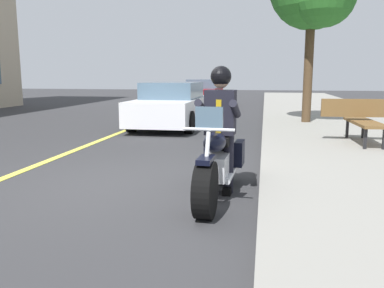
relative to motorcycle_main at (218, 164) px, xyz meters
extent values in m
plane|color=#333335|center=(-0.34, -1.45, -0.45)|extent=(80.00, 80.00, 0.00)
cube|color=#E5DB4C|center=(-0.34, -3.45, -0.45)|extent=(60.00, 0.16, 0.01)
cylinder|color=black|center=(0.84, -0.04, -0.12)|extent=(0.67, 0.23, 0.66)
cylinder|color=black|center=(-0.70, 0.03, -0.12)|extent=(0.67, 0.23, 0.66)
cube|color=silver|center=(0.05, 0.00, -0.03)|extent=(0.57, 0.30, 0.32)
ellipsoid|color=black|center=(0.25, -0.01, 0.33)|extent=(0.57, 0.30, 0.24)
cube|color=black|center=(-0.30, 0.01, 0.29)|extent=(0.71, 0.31, 0.12)
cube|color=black|center=(-0.64, 0.25, 0.03)|extent=(0.40, 0.14, 0.36)
cube|color=black|center=(-0.66, -0.19, 0.03)|extent=(0.40, 0.14, 0.36)
cylinder|color=silver|center=(0.82, -0.04, 0.15)|extent=(0.35, 0.07, 0.76)
cylinder|color=silver|center=(0.66, -0.03, 0.55)|extent=(0.06, 0.60, 0.04)
cube|color=black|center=(0.84, -0.04, 0.23)|extent=(0.37, 0.18, 0.06)
cylinder|color=silver|center=(-0.25, 0.17, -0.19)|extent=(0.90, 0.12, 0.08)
cube|color=slate|center=(0.64, -0.03, 0.67)|extent=(0.05, 0.32, 0.28)
cylinder|color=black|center=(-0.20, 0.13, -0.03)|extent=(0.14, 0.14, 0.84)
cube|color=black|center=(-0.14, 0.12, -0.40)|extent=(0.26, 0.12, 0.10)
cylinder|color=black|center=(-0.21, -0.11, -0.03)|extent=(0.14, 0.14, 0.84)
cube|color=black|center=(-0.15, -0.12, -0.40)|extent=(0.26, 0.12, 0.10)
cube|color=black|center=(-0.20, 0.01, 0.67)|extent=(0.34, 0.41, 0.60)
cube|color=#B28C14|center=(-0.04, 0.00, 0.63)|extent=(0.03, 0.07, 0.44)
cylinder|color=black|center=(-0.01, 0.22, 0.73)|extent=(0.55, 0.12, 0.28)
cylinder|color=black|center=(-0.03, -0.22, 0.73)|extent=(0.55, 0.12, 0.28)
sphere|color=tan|center=(-0.20, 0.01, 1.10)|extent=(0.22, 0.22, 0.22)
sphere|color=black|center=(-0.20, 0.01, 1.15)|extent=(0.28, 0.28, 0.28)
cube|color=white|center=(-7.16, -2.32, 0.10)|extent=(4.60, 1.80, 0.70)
cube|color=slate|center=(-7.36, -2.32, 0.65)|extent=(2.40, 1.60, 0.60)
cylinder|color=black|center=(-5.71, -1.47, -0.13)|extent=(0.64, 0.22, 0.64)
cylinder|color=black|center=(-5.71, -3.17, -0.13)|extent=(0.64, 0.22, 0.64)
cylinder|color=black|center=(-8.61, -1.47, -0.13)|extent=(0.64, 0.22, 0.64)
cylinder|color=black|center=(-8.61, -3.17, -0.13)|extent=(0.64, 0.22, 0.64)
cube|color=maroon|center=(-17.35, -2.88, 0.10)|extent=(4.60, 1.80, 0.70)
cube|color=slate|center=(-17.55, -2.88, 0.65)|extent=(2.40, 1.60, 0.60)
cylinder|color=black|center=(-15.90, -2.03, -0.13)|extent=(0.64, 0.22, 0.64)
cylinder|color=black|center=(-15.90, -3.73, -0.13)|extent=(0.64, 0.22, 0.64)
cylinder|color=black|center=(-18.80, -2.03, -0.13)|extent=(0.64, 0.22, 0.64)
cylinder|color=black|center=(-18.80, -3.73, -0.13)|extent=(0.64, 0.22, 0.64)
cube|color=brown|center=(-3.98, 2.75, 0.15)|extent=(1.82, 0.57, 0.06)
cube|color=brown|center=(-4.20, 2.75, 0.45)|extent=(0.13, 1.80, 0.40)
cube|color=black|center=(-3.24, 2.96, -0.09)|extent=(0.06, 0.06, 0.42)
cube|color=black|center=(-3.22, 2.60, -0.09)|extent=(0.06, 0.06, 0.42)
cube|color=black|center=(-4.73, 2.91, -0.09)|extent=(0.06, 0.06, 0.42)
cube|color=black|center=(-4.72, 2.55, -0.09)|extent=(0.06, 0.06, 0.42)
cylinder|color=#4C3823|center=(-7.95, 1.91, 1.27)|extent=(0.28, 0.28, 3.14)
camera|label=1|loc=(5.14, 0.59, 1.16)|focal=37.13mm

